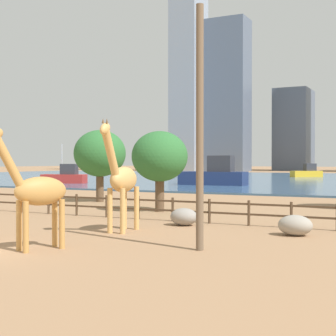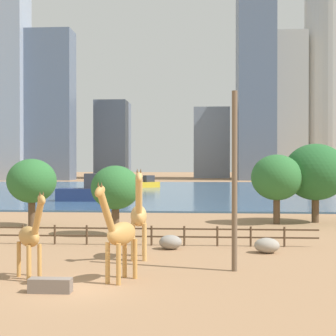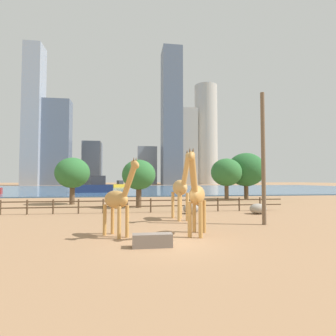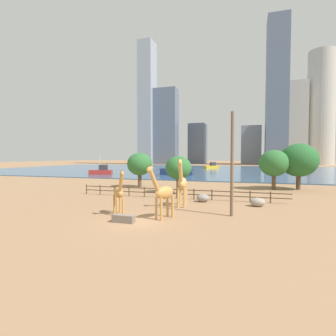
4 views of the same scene
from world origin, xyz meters
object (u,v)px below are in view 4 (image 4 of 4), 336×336
at_px(giraffe_companion, 182,183).
at_px(boat_tug, 178,170).
at_px(giraffe_young, 163,193).
at_px(feeding_trough, 123,219).
at_px(tree_left_small, 140,164).
at_px(tree_center_broad, 299,160).
at_px(tree_left_large, 178,168).
at_px(boat_sailboat, 101,171).
at_px(boulder_near_fence, 203,198).
at_px(tree_right_tall, 274,163).
at_px(utility_pole, 232,164).
at_px(boulder_by_pole, 258,202).
at_px(boat_ferry, 212,166).
at_px(giraffe_tall, 119,193).

distance_m(giraffe_companion, boat_tug, 43.03).
bearing_deg(giraffe_young, feeding_trough, -27.81).
bearing_deg(tree_left_small, tree_center_broad, 10.61).
xyz_separation_m(tree_left_large, boat_sailboat, (-29.59, 27.66, -2.44)).
distance_m(boulder_near_fence, feeding_trough, 11.98).
distance_m(tree_center_broad, tree_right_tall, 3.96).
distance_m(utility_pole, tree_right_tall, 20.96).
relative_size(tree_left_large, boat_tug, 0.60).
distance_m(giraffe_companion, tree_right_tall, 20.29).
bearing_deg(boulder_near_fence, feeding_trough, -111.39).
height_order(boulder_near_fence, boulder_by_pole, boulder_by_pole).
xyz_separation_m(giraffe_companion, tree_right_tall, (10.22, 17.44, 1.68)).
height_order(boat_ferry, boat_sailboat, boat_sailboat).
bearing_deg(boulder_near_fence, boulder_by_pole, -9.44).
bearing_deg(boat_ferry, giraffe_young, 55.12).
height_order(giraffe_tall, boulder_by_pole, giraffe_tall).
distance_m(giraffe_tall, boat_tug, 47.27).
bearing_deg(boat_tug, tree_center_broad, 135.73).
bearing_deg(boulder_near_fence, utility_pole, -60.15).
bearing_deg(boulder_by_pole, tree_left_small, 147.63).
height_order(boulder_near_fence, tree_left_large, tree_left_large).
distance_m(feeding_trough, tree_left_large, 17.31).
distance_m(boat_sailboat, boat_tug, 21.08).
relative_size(giraffe_young, tree_left_small, 0.80).
height_order(feeding_trough, boat_ferry, boat_ferry).
bearing_deg(giraffe_companion, boat_sailboat, -146.20).
height_order(boulder_by_pole, boat_tug, boat_tug).
xyz_separation_m(giraffe_tall, boat_ferry, (-3.80, 85.42, -0.90)).
relative_size(giraffe_tall, giraffe_companion, 0.81).
distance_m(utility_pole, boat_sailboat, 54.96).
xyz_separation_m(tree_center_broad, boat_tug, (-25.80, 22.54, -3.12)).
distance_m(tree_center_broad, tree_left_small, 25.32).
height_order(giraffe_companion, boat_tug, giraffe_companion).
bearing_deg(feeding_trough, boat_tug, 100.52).
bearing_deg(boulder_near_fence, giraffe_young, -101.08).
xyz_separation_m(giraffe_companion, boat_ferry, (-8.26, 80.08, -1.37)).
bearing_deg(boat_sailboat, utility_pole, 116.88).
relative_size(boulder_near_fence, boat_tug, 0.16).
height_order(tree_right_tall, boat_ferry, tree_right_tall).
height_order(utility_pole, boat_sailboat, utility_pole).
height_order(giraffe_companion, tree_left_small, tree_left_small).
height_order(giraffe_companion, giraffe_young, giraffe_companion).
relative_size(tree_left_small, boat_sailboat, 0.90).
bearing_deg(boulder_by_pole, utility_pole, -113.15).
xyz_separation_m(tree_left_small, boat_tug, (-0.93, 27.20, -2.40)).
xyz_separation_m(giraffe_tall, giraffe_companion, (4.46, 5.34, 0.46)).
distance_m(giraffe_tall, utility_pole, 10.30).
height_order(feeding_trough, tree_left_small, tree_left_small).
relative_size(boulder_by_pole, tree_center_broad, 0.21).
bearing_deg(feeding_trough, utility_pole, 31.17).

